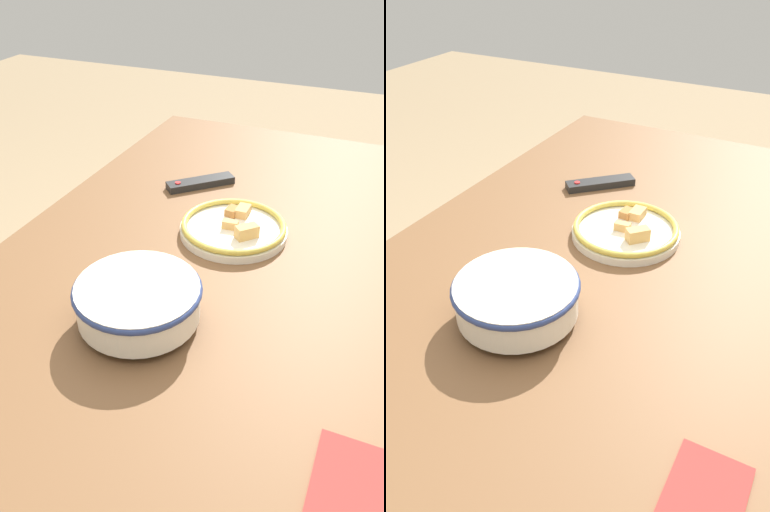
# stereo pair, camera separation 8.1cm
# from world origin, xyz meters

# --- Properties ---
(ground_plane) EXTENTS (8.00, 8.00, 0.00)m
(ground_plane) POSITION_xyz_m (0.00, 0.00, 0.00)
(ground_plane) COLOR #9E8460
(dining_table) EXTENTS (1.55, 1.05, 0.73)m
(dining_table) POSITION_xyz_m (0.00, 0.00, 0.66)
(dining_table) COLOR brown
(dining_table) RESTS_ON ground_plane
(noodle_bowl) EXTENTS (0.24, 0.24, 0.08)m
(noodle_bowl) POSITION_xyz_m (-0.30, 0.10, 0.78)
(noodle_bowl) COLOR silver
(noodle_bowl) RESTS_ON dining_table
(food_plate) EXTENTS (0.25, 0.25, 0.05)m
(food_plate) POSITION_xyz_m (0.06, 0.04, 0.75)
(food_plate) COLOR silver
(food_plate) RESTS_ON dining_table
(tv_remote) EXTENTS (0.16, 0.17, 0.02)m
(tv_remote) POSITION_xyz_m (0.27, 0.21, 0.74)
(tv_remote) COLOR black
(tv_remote) RESTS_ON dining_table
(folded_napkin) EXTENTS (0.15, 0.10, 0.01)m
(folded_napkin) POSITION_xyz_m (-0.48, -0.31, 0.73)
(folded_napkin) COLOR #B2332D
(folded_napkin) RESTS_ON dining_table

